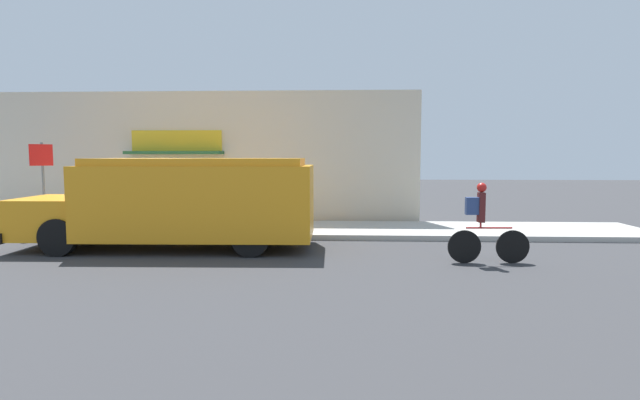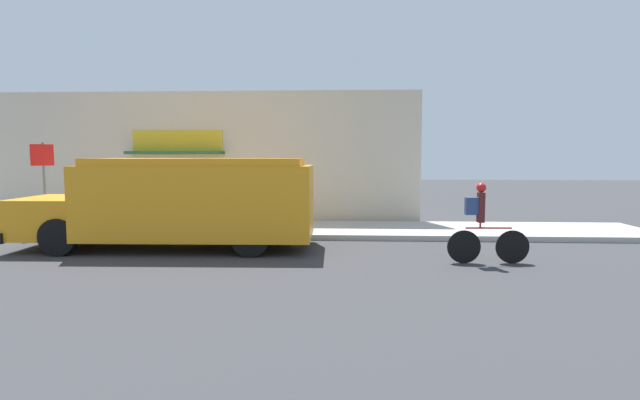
{
  "view_description": "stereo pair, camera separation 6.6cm",
  "coord_description": "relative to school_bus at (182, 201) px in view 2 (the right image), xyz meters",
  "views": [
    {
      "loc": [
        5.32,
        -13.09,
        2.23
      ],
      "look_at": [
        4.72,
        -0.2,
        1.1
      ],
      "focal_mm": 28.0,
      "sensor_mm": 36.0,
      "label": 1
    },
    {
      "loc": [
        5.38,
        -13.08,
        2.23
      ],
      "look_at": [
        4.72,
        -0.2,
        1.1
      ],
      "focal_mm": 28.0,
      "sensor_mm": 36.0,
      "label": 2
    }
  ],
  "objects": [
    {
      "name": "cyclist",
      "position": [
        6.81,
        -1.35,
        -0.35
      ],
      "size": [
        1.7,
        0.2,
        1.69
      ],
      "rotation": [
        0.0,
        0.0,
        0.04
      ],
      "color": "black",
      "rests_on": "ground_plane"
    },
    {
      "name": "sidewalk",
      "position": [
        -1.44,
        2.78,
        -1.07
      ],
      "size": [
        28.0,
        2.95,
        0.15
      ],
      "color": "#ADAAA3",
      "rests_on": "ground_plane"
    },
    {
      "name": "storefront",
      "position": [
        -1.44,
        4.56,
        1.03
      ],
      "size": [
        15.63,
        0.77,
        4.35
      ],
      "color": "beige",
      "rests_on": "ground_plane"
    },
    {
      "name": "stop_sign_post",
      "position": [
        -4.57,
        1.87,
        0.65
      ],
      "size": [
        0.45,
        0.45,
        2.47
      ],
      "color": "slate",
      "rests_on": "sidewalk"
    },
    {
      "name": "school_bus",
      "position": [
        0.0,
        0.0,
        0.0
      ],
      "size": [
        7.06,
        2.73,
        2.18
      ],
      "rotation": [
        0.0,
        0.0,
        0.02
      ],
      "color": "orange",
      "rests_on": "ground_plane"
    },
    {
      "name": "ground_plane",
      "position": [
        -1.44,
        1.3,
        -1.15
      ],
      "size": [
        70.0,
        70.0,
        0.0
      ],
      "primitive_type": "plane",
      "color": "#38383A"
    }
  ]
}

